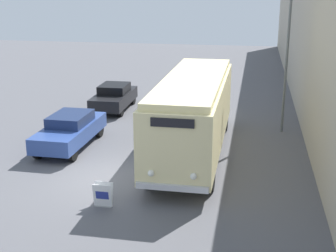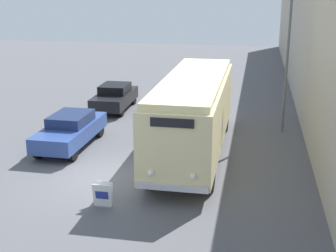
# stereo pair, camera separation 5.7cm
# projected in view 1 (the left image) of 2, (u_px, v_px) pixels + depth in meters

# --- Properties ---
(ground_plane) EXTENTS (80.00, 80.00, 0.00)m
(ground_plane) POSITION_uv_depth(u_px,v_px,m) (110.00, 178.00, 17.24)
(ground_plane) COLOR #56565B
(building_wall_right) EXTENTS (0.30, 60.00, 7.41)m
(building_wall_right) POSITION_uv_depth(u_px,v_px,m) (306.00, 47.00, 24.23)
(building_wall_right) COLOR #B2A893
(building_wall_right) RESTS_ON ground_plane
(vintage_bus) EXTENTS (2.47, 10.01, 3.29)m
(vintage_bus) POSITION_uv_depth(u_px,v_px,m) (193.00, 111.00, 19.15)
(vintage_bus) COLOR black
(vintage_bus) RESTS_ON ground_plane
(sign_board) EXTENTS (0.61, 0.30, 0.79)m
(sign_board) POSITION_uv_depth(u_px,v_px,m) (103.00, 195.00, 14.93)
(sign_board) COLOR gray
(sign_board) RESTS_ON ground_plane
(streetlamp) EXTENTS (0.36, 0.36, 7.68)m
(streetlamp) POSITION_uv_depth(u_px,v_px,m) (289.00, 30.00, 21.19)
(streetlamp) COLOR #595E60
(streetlamp) RESTS_ON ground_plane
(parked_car_near) EXTENTS (1.82, 4.62, 1.47)m
(parked_car_near) POSITION_uv_depth(u_px,v_px,m) (70.00, 130.00, 20.33)
(parked_car_near) COLOR black
(parked_car_near) RESTS_ON ground_plane
(parked_car_mid) EXTENTS (1.80, 4.14, 1.43)m
(parked_car_mid) POSITION_uv_depth(u_px,v_px,m) (114.00, 97.00, 26.47)
(parked_car_mid) COLOR black
(parked_car_mid) RESTS_ON ground_plane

